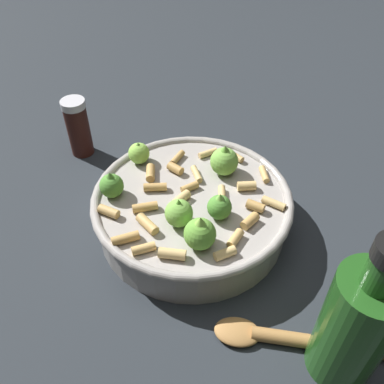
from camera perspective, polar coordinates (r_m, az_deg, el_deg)
name	(u,v)px	position (r m, az deg, el deg)	size (l,w,h in m)	color
ground_plane	(192,225)	(0.59, 0.00, -4.56)	(2.40, 2.40, 0.00)	#23282D
cooking_pan	(192,208)	(0.57, -0.05, -2.20)	(0.27, 0.27, 0.10)	#9E9993
pepper_shaker	(78,127)	(0.71, -15.36, 8.56)	(0.04, 0.04, 0.10)	#33140F
olive_oil_bottle	(356,325)	(0.44, 21.59, -16.56)	(0.07, 0.07, 0.20)	#1E4C19
wooden_spoon	(317,343)	(0.50, 16.79, -19.19)	(0.26, 0.04, 0.02)	#9E703D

